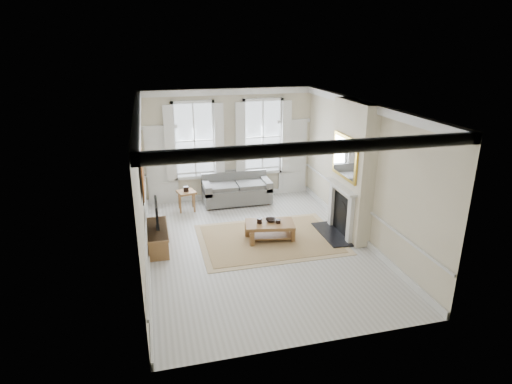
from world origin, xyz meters
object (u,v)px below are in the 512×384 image
object	(u,v)px
side_table	(186,195)
tv_stand	(158,238)
sofa	(236,191)
coffee_table	(270,226)

from	to	relation	value
side_table	tv_stand	distance (m)	2.44
sofa	tv_stand	xyz separation A→B (m)	(-2.45, -2.53, -0.12)
side_table	tv_stand	size ratio (longest dim) A/B	0.42
sofa	side_table	bearing A→B (deg)	-169.78
coffee_table	tv_stand	world-z (taller)	tv_stand
sofa	side_table	distance (m)	1.57
sofa	side_table	size ratio (longest dim) A/B	3.44
tv_stand	sofa	bearing A→B (deg)	45.91
coffee_table	tv_stand	xyz separation A→B (m)	(-2.72, 0.24, -0.12)
side_table	coffee_table	size ratio (longest dim) A/B	0.45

